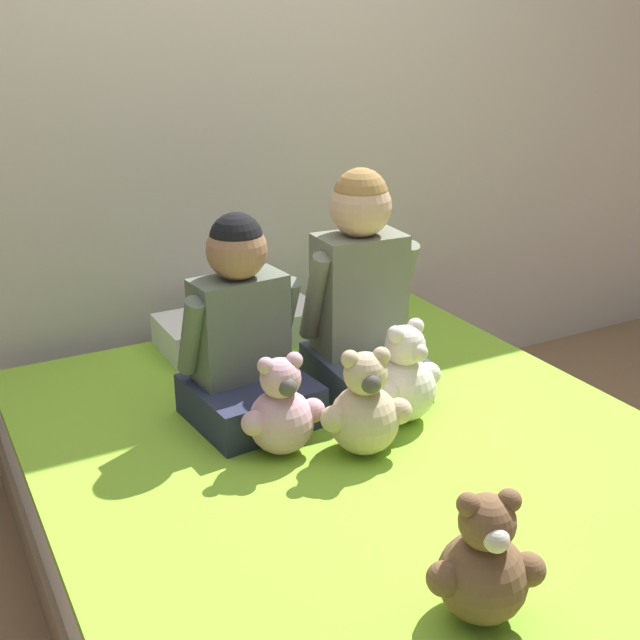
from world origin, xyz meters
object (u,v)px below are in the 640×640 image
at_px(bed, 360,515).
at_px(pillow_at_headboard, 240,327).
at_px(child_on_left, 243,336).
at_px(teddy_bear_held_by_right_child, 404,379).
at_px(teddy_bear_between_children, 365,410).
at_px(child_on_right, 361,295).
at_px(teddy_bear_at_foot_of_bed, 484,566).
at_px(teddy_bear_held_by_left_child, 281,412).

bearing_deg(bed, pillow_at_headboard, 90.00).
height_order(child_on_left, pillow_at_headboard, child_on_left).
bearing_deg(child_on_left, teddy_bear_held_by_right_child, -36.56).
xyz_separation_m(bed, teddy_bear_between_children, (-0.01, -0.02, 0.34)).
height_order(child_on_right, pillow_at_headboard, child_on_right).
relative_size(teddy_bear_at_foot_of_bed, pillow_at_headboard, 0.50).
relative_size(teddy_bear_between_children, pillow_at_headboard, 0.53).
relative_size(child_on_left, pillow_at_headboard, 1.06).
bearing_deg(pillow_at_headboard, child_on_left, -111.64).
xyz_separation_m(teddy_bear_held_by_right_child, teddy_bear_between_children, (-0.19, -0.10, -0.00)).
bearing_deg(teddy_bear_held_by_left_child, teddy_bear_at_foot_of_bed, -81.44).
relative_size(teddy_bear_held_by_right_child, teddy_bear_at_foot_of_bed, 1.06).
relative_size(child_on_left, teddy_bear_held_by_right_child, 2.00).
bearing_deg(teddy_bear_between_children, pillow_at_headboard, 103.86).
bearing_deg(teddy_bear_held_by_left_child, child_on_right, 35.26).
bearing_deg(teddy_bear_at_foot_of_bed, pillow_at_headboard, 103.97).
relative_size(child_on_left, teddy_bear_held_by_left_child, 2.14).
height_order(teddy_bear_held_by_right_child, teddy_bear_between_children, teddy_bear_held_by_right_child).
relative_size(child_on_right, teddy_bear_between_children, 2.30).
relative_size(child_on_right, teddy_bear_at_foot_of_bed, 2.42).
bearing_deg(child_on_right, bed, -117.21).
xyz_separation_m(teddy_bear_held_by_right_child, teddy_bear_at_foot_of_bed, (-0.31, -0.73, -0.01)).
bearing_deg(pillow_at_headboard, child_on_right, -69.57).
height_order(child_on_left, teddy_bear_between_children, child_on_left).
height_order(child_on_right, teddy_bear_at_foot_of_bed, child_on_right).
distance_m(teddy_bear_held_by_right_child, pillow_at_headboard, 0.76).
distance_m(child_on_left, teddy_bear_held_by_left_child, 0.26).
bearing_deg(child_on_right, child_on_left, -176.14).
height_order(teddy_bear_held_by_right_child, pillow_at_headboard, teddy_bear_held_by_right_child).
xyz_separation_m(teddy_bear_between_children, teddy_bear_at_foot_of_bed, (-0.12, -0.63, -0.01)).
bearing_deg(teddy_bear_held_by_left_child, bed, -18.46).
xyz_separation_m(bed, pillow_at_headboard, (0.00, 0.81, 0.27)).
bearing_deg(pillow_at_headboard, teddy_bear_held_by_left_child, -105.00).
xyz_separation_m(teddy_bear_at_foot_of_bed, pillow_at_headboard, (0.13, 1.46, -0.06)).
relative_size(bed, teddy_bear_held_by_right_child, 6.64).
bearing_deg(child_on_left, bed, -62.39).
bearing_deg(teddy_bear_held_by_right_child, pillow_at_headboard, 89.00).
xyz_separation_m(teddy_bear_held_by_right_child, pillow_at_headboard, (-0.18, 0.73, -0.07)).
height_order(child_on_left, teddy_bear_held_by_left_child, child_on_left).
distance_m(teddy_bear_held_by_left_child, teddy_bear_held_by_right_child, 0.38).
distance_m(bed, teddy_bear_held_by_left_child, 0.39).
distance_m(bed, teddy_bear_at_foot_of_bed, 0.74).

